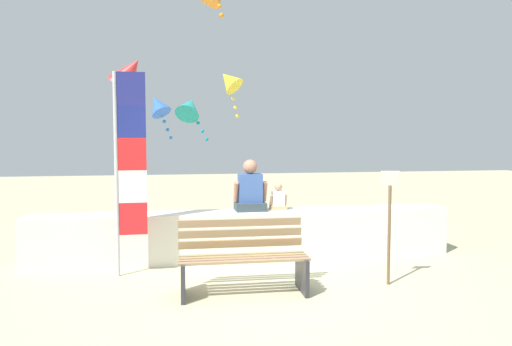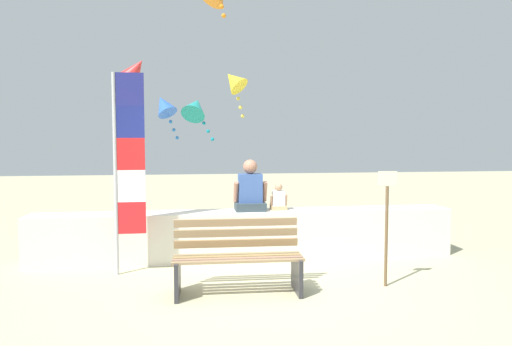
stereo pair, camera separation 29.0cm
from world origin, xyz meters
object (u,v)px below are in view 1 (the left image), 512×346
at_px(kite_teal, 190,107).
at_px(kite_blue, 158,105).
at_px(park_bench, 243,259).
at_px(person_child, 278,199).
at_px(kite_yellow, 229,81).
at_px(flag_banner, 127,161).
at_px(sign_post, 389,219).
at_px(person_adult, 250,191).
at_px(kite_red, 129,72).

relative_size(kite_teal, kite_blue, 1.05).
relative_size(park_bench, person_child, 3.74).
xyz_separation_m(kite_yellow, kite_teal, (-0.79, 0.85, -0.50)).
bearing_deg(kite_yellow, person_child, -78.71).
height_order(flag_banner, sign_post, flag_banner).
bearing_deg(person_adult, park_bench, -102.90).
distance_m(person_adult, kite_teal, 3.72).
bearing_deg(kite_teal, flag_banner, -104.48).
bearing_deg(flag_banner, kite_red, 93.42).
xyz_separation_m(kite_blue, kite_red, (-0.44, -1.75, 0.44)).
xyz_separation_m(person_adult, flag_banner, (-1.82, -0.64, 0.51)).
xyz_separation_m(person_adult, kite_yellow, (-0.03, 2.43, 2.04)).
height_order(kite_yellow, kite_teal, kite_yellow).
bearing_deg(kite_red, sign_post, -41.45).
xyz_separation_m(person_adult, person_child, (0.46, 0.00, -0.15)).
bearing_deg(kite_red, person_adult, -36.28).
distance_m(kite_blue, sign_post, 5.99).
bearing_deg(flag_banner, person_child, 15.56).
distance_m(person_adult, person_child, 0.48).
height_order(park_bench, kite_teal, kite_teal).
height_order(kite_teal, sign_post, kite_teal).
relative_size(kite_blue, kite_red, 1.11).
xyz_separation_m(flag_banner, kite_blue, (0.32, 3.82, 1.06)).
distance_m(park_bench, sign_post, 1.97).
xyz_separation_m(flag_banner, kite_teal, (1.01, 3.92, 1.03)).
bearing_deg(kite_yellow, kite_red, -152.38).
height_order(kite_yellow, kite_red, kite_red).
bearing_deg(person_adult, kite_blue, 115.31).
distance_m(kite_yellow, kite_teal, 1.26).
distance_m(person_child, kite_yellow, 3.31).
distance_m(kite_blue, kite_red, 1.86).
distance_m(park_bench, person_adult, 1.78).
distance_m(flag_banner, kite_yellow, 3.87).
bearing_deg(park_bench, person_child, 62.77).
height_order(kite_yellow, sign_post, kite_yellow).
relative_size(park_bench, kite_blue, 1.50).
bearing_deg(flag_banner, kite_yellow, 59.64).
bearing_deg(kite_teal, park_bench, -84.81).
bearing_deg(kite_blue, kite_teal, 8.07).
bearing_deg(kite_red, person_child, -30.69).
bearing_deg(kite_red, kite_teal, 58.51).
relative_size(park_bench, kite_teal, 1.43).
bearing_deg(person_child, kite_blue, 121.69).
distance_m(person_child, flag_banner, 2.46).
bearing_deg(flag_banner, sign_post, -16.84).
distance_m(flag_banner, kite_teal, 4.17).
xyz_separation_m(person_child, flag_banner, (-2.28, -0.64, 0.66)).
xyz_separation_m(kite_teal, kite_red, (-1.13, -1.85, 0.47)).
bearing_deg(kite_yellow, person_adult, -89.38).
distance_m(park_bench, kite_red, 4.35).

